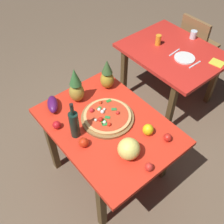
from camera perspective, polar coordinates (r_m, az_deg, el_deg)
ground_plane at (r=2.86m, az=-0.68°, el=-12.11°), size 10.00×10.00×0.00m
display_table at (r=2.33m, az=-0.81°, el=-4.14°), size 1.17×0.86×0.73m
background_table at (r=3.18m, az=12.60°, el=11.07°), size 1.08×0.86×0.73m
dining_chair at (r=3.79m, az=17.35°, el=13.70°), size 0.40×0.40×0.85m
pizza_board at (r=2.29m, az=-0.97°, el=-1.22°), size 0.45×0.45×0.02m
pizza at (r=2.27m, az=-1.07°, el=-0.78°), size 0.40×0.40×0.06m
wine_bottle at (r=2.11m, az=-7.97°, el=-2.53°), size 0.08×0.08×0.35m
pineapple_left at (r=2.50m, az=-1.04°, el=7.69°), size 0.13×0.13×0.31m
pineapple_right at (r=2.37m, az=-7.62°, el=5.30°), size 0.13×0.13×0.35m
melon at (r=2.01m, az=3.57°, el=-7.77°), size 0.17×0.17×0.17m
bell_pepper at (r=2.19m, az=7.63°, el=-3.72°), size 0.09×0.09×0.10m
eggplant at (r=2.41m, az=-12.42°, el=1.61°), size 0.22×0.17×0.09m
tomato_near_board at (r=2.18m, az=11.65°, el=-5.28°), size 0.07×0.07×0.07m
tomato_by_bottle at (r=2.26m, az=-11.61°, el=-2.69°), size 0.07×0.07×0.07m
tomato_beside_pepper at (r=2.00m, az=7.82°, el=-11.43°), size 0.06×0.06×0.06m
tomato_at_corner at (r=2.11m, az=-6.04°, el=-6.41°), size 0.08×0.08×0.08m
drinking_glass_juice at (r=3.16m, az=9.73°, el=14.75°), size 0.06×0.06×0.12m
drinking_glass_water at (r=3.37m, az=16.81°, el=15.38°), size 0.07×0.07×0.09m
dinner_plate at (r=3.03m, az=15.08°, el=10.96°), size 0.22×0.22×0.02m
fork_utensil at (r=3.10m, az=13.08°, el=12.17°), size 0.03×0.18×0.01m
knife_utensil at (r=2.97m, az=17.12°, el=9.56°), size 0.02×0.18×0.01m
napkin_folded at (r=3.07m, az=21.30°, el=9.64°), size 0.16×0.14×0.01m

